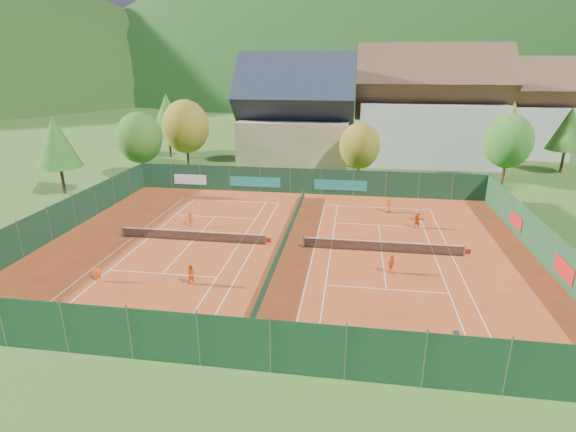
% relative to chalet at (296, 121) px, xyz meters
% --- Properties ---
extents(ground, '(600.00, 600.00, 0.00)m').
position_rel_chalet_xyz_m(ground, '(3.00, -30.00, -6.64)').
color(ground, '#2F551A').
rests_on(ground, ground).
extents(clay_pad, '(40.00, 32.00, 0.01)m').
position_rel_chalet_xyz_m(clay_pad, '(3.00, -30.00, -6.62)').
color(clay_pad, '#A03917').
rests_on(clay_pad, ground).
extents(court_markings_left, '(11.03, 23.83, 0.00)m').
position_rel_chalet_xyz_m(court_markings_left, '(-5.00, -30.00, -6.61)').
color(court_markings_left, white).
rests_on(court_markings_left, ground).
extents(court_markings_right, '(11.03, 23.83, 0.00)m').
position_rel_chalet_xyz_m(court_markings_right, '(11.00, -30.00, -6.61)').
color(court_markings_right, white).
rests_on(court_markings_right, ground).
extents(tennis_net_left, '(13.30, 0.10, 1.02)m').
position_rel_chalet_xyz_m(tennis_net_left, '(-4.85, -30.00, -6.12)').
color(tennis_net_left, '#59595B').
rests_on(tennis_net_left, ground).
extents(tennis_net_right, '(13.30, 0.10, 1.02)m').
position_rel_chalet_xyz_m(tennis_net_right, '(11.15, -30.00, -6.12)').
color(tennis_net_right, '#59595B').
rests_on(tennis_net_right, ground).
extents(court_divider, '(0.03, 28.80, 1.00)m').
position_rel_chalet_xyz_m(court_divider, '(3.00, -30.00, -6.12)').
color(court_divider, '#12331F').
rests_on(court_divider, ground).
extents(fence_north, '(40.00, 0.10, 3.00)m').
position_rel_chalet_xyz_m(fence_north, '(2.54, -14.01, -5.16)').
color(fence_north, '#143822').
rests_on(fence_north, ground).
extents(fence_south, '(40.00, 0.04, 3.00)m').
position_rel_chalet_xyz_m(fence_south, '(3.00, -46.00, -5.12)').
color(fence_south, '#153A1F').
rests_on(fence_south, ground).
extents(fence_west, '(0.04, 32.00, 3.00)m').
position_rel_chalet_xyz_m(fence_west, '(-17.00, -30.00, -5.12)').
color(fence_west, '#12321D').
rests_on(fence_west, ground).
extents(fence_east, '(0.09, 32.00, 3.00)m').
position_rel_chalet_xyz_m(fence_east, '(23.00, -29.95, -5.14)').
color(fence_east, '#14381C').
rests_on(fence_east, ground).
extents(chalet, '(16.20, 12.00, 16.00)m').
position_rel_chalet_xyz_m(chalet, '(0.00, 0.00, 0.00)').
color(chalet, '#C6B78C').
rests_on(chalet, ground).
extents(hotel_block_a, '(21.60, 11.00, 17.25)m').
position_rel_chalet_xyz_m(hotel_block_a, '(19.00, 6.00, 0.76)').
color(hotel_block_a, silver).
rests_on(hotel_block_a, ground).
extents(hotel_block_b, '(17.28, 10.00, 15.50)m').
position_rel_chalet_xyz_m(hotel_block_b, '(33.00, 14.00, -0.01)').
color(hotel_block_b, silver).
rests_on(hotel_block_b, ground).
extents(tree_west_front, '(5.72, 5.72, 8.69)m').
position_rel_chalet_xyz_m(tree_west_front, '(-19.00, -10.00, -1.23)').
color(tree_west_front, '#472F19').
rests_on(tree_west_front, ground).
extents(tree_west_mid, '(6.44, 6.44, 9.78)m').
position_rel_chalet_xyz_m(tree_west_mid, '(-15.00, -4.00, -0.56)').
color(tree_west_mid, '#452718').
rests_on(tree_west_mid, ground).
extents(tree_west_back, '(5.60, 5.60, 10.00)m').
position_rel_chalet_xyz_m(tree_west_back, '(-21.00, 4.00, 0.11)').
color(tree_west_back, '#412817').
rests_on(tree_west_back, ground).
extents(tree_center, '(5.01, 5.01, 7.60)m').
position_rel_chalet_xyz_m(tree_center, '(9.00, -8.00, -1.91)').
color(tree_center, '#4B311A').
rests_on(tree_center, ground).
extents(tree_east_front, '(5.72, 5.72, 8.69)m').
position_rel_chalet_xyz_m(tree_east_front, '(27.00, -6.00, -1.23)').
color(tree_east_front, '#4A2F1A').
rests_on(tree_east_front, ground).
extents(tree_east_mid, '(5.04, 5.04, 9.00)m').
position_rel_chalet_xyz_m(tree_east_mid, '(37.00, 2.00, -0.56)').
color(tree_east_mid, '#4B321B').
rests_on(tree_east_mid, ground).
extents(tree_west_side, '(5.04, 5.04, 9.00)m').
position_rel_chalet_xyz_m(tree_west_side, '(-25.00, -18.00, -0.56)').
color(tree_west_side, '#452D18').
rests_on(tree_west_side, ground).
extents(tree_east_back, '(7.15, 7.15, 10.86)m').
position_rel_chalet_xyz_m(tree_east_back, '(29.00, 10.00, 0.12)').
color(tree_east_back, '#412817').
rests_on(tree_east_back, ground).
extents(mountain_backdrop, '(820.00, 530.00, 242.00)m').
position_rel_chalet_xyz_m(mountain_backdrop, '(31.54, 203.48, -46.26)').
color(mountain_backdrop, black).
rests_on(mountain_backdrop, ground).
extents(ball_hopper, '(0.34, 0.34, 0.80)m').
position_rel_chalet_xyz_m(ball_hopper, '(14.37, -42.14, -6.07)').
color(ball_hopper, slate).
rests_on(ball_hopper, ground).
extents(loose_ball_0, '(0.07, 0.07, 0.07)m').
position_rel_chalet_xyz_m(loose_ball_0, '(-6.18, -37.21, -6.59)').
color(loose_ball_0, '#CCD833').
rests_on(loose_ball_0, ground).
extents(loose_ball_1, '(0.07, 0.07, 0.07)m').
position_rel_chalet_xyz_m(loose_ball_1, '(10.54, -40.24, -6.59)').
color(loose_ball_1, '#CCD833').
rests_on(loose_ball_1, ground).
extents(player_left_near, '(0.56, 0.51, 1.28)m').
position_rel_chalet_xyz_m(player_left_near, '(-8.94, -38.18, -5.98)').
color(player_left_near, orange).
rests_on(player_left_near, ground).
extents(player_left_mid, '(0.85, 0.72, 1.55)m').
position_rel_chalet_xyz_m(player_left_mid, '(-2.29, -37.76, -5.85)').
color(player_left_mid, orange).
rests_on(player_left_mid, ground).
extents(player_left_far, '(0.96, 0.64, 1.38)m').
position_rel_chalet_xyz_m(player_left_far, '(-6.47, -26.49, -5.94)').
color(player_left_far, '#CC4712').
rests_on(player_left_far, ground).
extents(player_right_near, '(0.82, 0.90, 1.48)m').
position_rel_chalet_xyz_m(player_right_near, '(11.44, -33.83, -5.89)').
color(player_right_near, '#D85213').
rests_on(player_right_near, ground).
extents(player_right_far_a, '(0.88, 0.71, 1.56)m').
position_rel_chalet_xyz_m(player_right_far_a, '(12.09, -19.57, -5.84)').
color(player_right_far_a, '#D25D12').
rests_on(player_right_far_a, ground).
extents(player_right_far_b, '(1.42, 0.49, 1.52)m').
position_rel_chalet_xyz_m(player_right_far_b, '(14.42, -23.86, -5.87)').
color(player_right_far_b, '#D94A13').
rests_on(player_right_far_b, ground).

